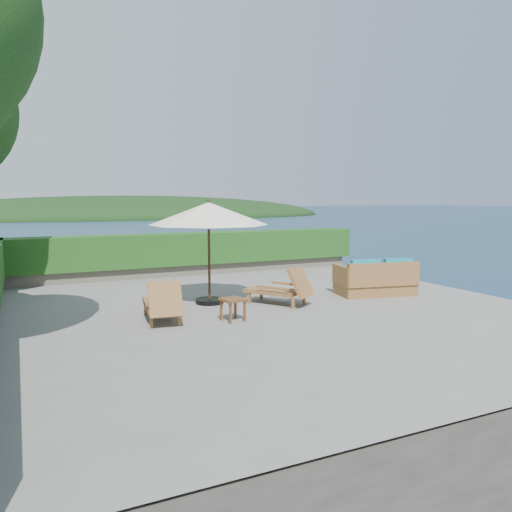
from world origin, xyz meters
name	(u,v)px	position (x,y,z in m)	size (l,w,h in m)	color
ground	(259,309)	(0.00, 0.00, 0.00)	(12.00, 12.00, 0.00)	gray
foundation	(259,376)	(0.00, 0.00, -1.55)	(12.00, 12.00, 3.00)	#5B5248
ocean	(259,437)	(0.00, 0.00, -3.00)	(600.00, 600.00, 0.00)	#182C4D
offshore_island	(128,217)	(25.00, 140.00, -3.00)	(126.00, 57.60, 12.60)	black
planter_wall_far	(183,269)	(0.00, 5.60, 0.18)	(12.00, 0.60, 0.36)	#686053
hedge_far	(183,249)	(0.00, 5.60, 0.85)	(12.40, 0.90, 1.00)	#164914
patio_umbrella	(209,215)	(-0.77, 1.09, 2.09)	(3.66, 3.66, 2.47)	black
lounge_left	(162,304)	(-2.24, -0.16, 0.37)	(0.83, 1.61, 0.89)	#975C37
lounge_right	(282,288)	(0.70, 0.23, 0.38)	(1.38, 1.67, 0.90)	#975C37
side_table	(233,302)	(-0.95, -0.72, 0.38)	(0.51, 0.51, 0.47)	brown
wicker_loveseat	(376,280)	(3.43, 0.22, 0.37)	(2.11, 1.36, 0.96)	#975C37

